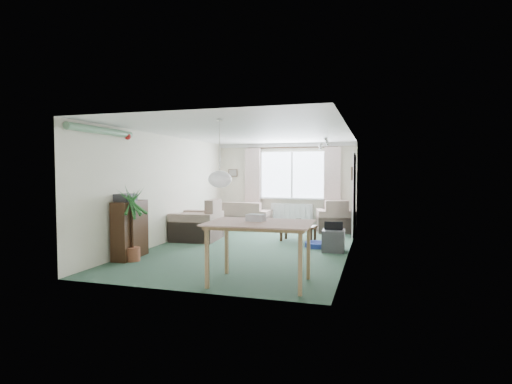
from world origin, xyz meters
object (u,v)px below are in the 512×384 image
(houseplant, at_px, (132,225))
(dining_table, at_px, (260,254))
(armchair_left, at_px, (197,220))
(coffee_table, at_px, (298,233))
(pet_bed, at_px, (317,245))
(tv_cube, at_px, (333,241))
(sofa, at_px, (245,215))
(armchair_corner, at_px, (335,216))
(bookshelf, at_px, (130,230))

(houseplant, relative_size, dining_table, 0.95)
(armchair_left, xyz_separation_m, coffee_table, (2.30, 0.50, -0.29))
(coffee_table, bearing_deg, pet_bed, -49.76)
(houseplant, xyz_separation_m, tv_cube, (3.35, 1.90, -0.44))
(sofa, xyz_separation_m, dining_table, (2.00, -5.35, 0.07))
(coffee_table, bearing_deg, sofa, 136.81)
(armchair_corner, bearing_deg, armchair_left, 23.91)
(armchair_corner, bearing_deg, sofa, -13.78)
(coffee_table, xyz_separation_m, dining_table, (0.12, -3.59, 0.25))
(coffee_table, bearing_deg, armchair_left, -167.86)
(houseplant, xyz_separation_m, pet_bed, (2.98, 2.25, -0.60))
(armchair_corner, height_order, bookshelf, bookshelf)
(sofa, bearing_deg, tv_cube, 135.89)
(armchair_left, bearing_deg, sofa, 164.89)
(sofa, xyz_separation_m, tv_cube, (2.77, -2.72, -0.15))
(coffee_table, height_order, houseplant, houseplant)
(dining_table, bearing_deg, tv_cube, 73.57)
(bookshelf, xyz_separation_m, houseplant, (0.19, -0.21, 0.13))
(armchair_corner, distance_m, pet_bed, 2.36)
(tv_cube, bearing_deg, dining_table, -108.03)
(armchair_corner, bearing_deg, dining_table, 71.47)
(coffee_table, height_order, pet_bed, coffee_table)
(armchair_corner, bearing_deg, pet_bed, 73.74)
(sofa, height_order, pet_bed, sofa)
(houseplant, bearing_deg, coffee_table, 49.39)
(coffee_table, xyz_separation_m, tv_cube, (0.90, -0.96, 0.04))
(armchair_corner, bearing_deg, houseplant, 43.03)
(sofa, relative_size, dining_table, 1.06)
(coffee_table, height_order, bookshelf, bookshelf)
(tv_cube, bearing_deg, bookshelf, -156.11)
(sofa, bearing_deg, armchair_corner, 179.22)
(armchair_left, relative_size, coffee_table, 1.32)
(coffee_table, relative_size, dining_table, 0.58)
(coffee_table, relative_size, pet_bed, 1.55)
(armchair_corner, relative_size, bookshelf, 0.90)
(armchair_corner, height_order, armchair_left, armchair_left)
(bookshelf, relative_size, houseplant, 0.80)
(sofa, xyz_separation_m, armchair_corner, (2.54, -0.05, 0.06))
(dining_table, distance_m, pet_bed, 3.02)
(dining_table, bearing_deg, armchair_corner, 84.08)
(sofa, distance_m, houseplant, 4.67)
(bookshelf, height_order, pet_bed, bookshelf)
(tv_cube, bearing_deg, pet_bed, 135.56)
(bookshelf, bearing_deg, armchair_corner, 48.31)
(coffee_table, relative_size, bookshelf, 0.76)
(armchair_left, height_order, coffee_table, armchair_left)
(bookshelf, bearing_deg, pet_bed, 28.28)
(coffee_table, xyz_separation_m, houseplant, (-2.45, -2.86, 0.47))
(houseplant, bearing_deg, tv_cube, 29.55)
(armchair_corner, distance_m, houseplant, 5.54)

